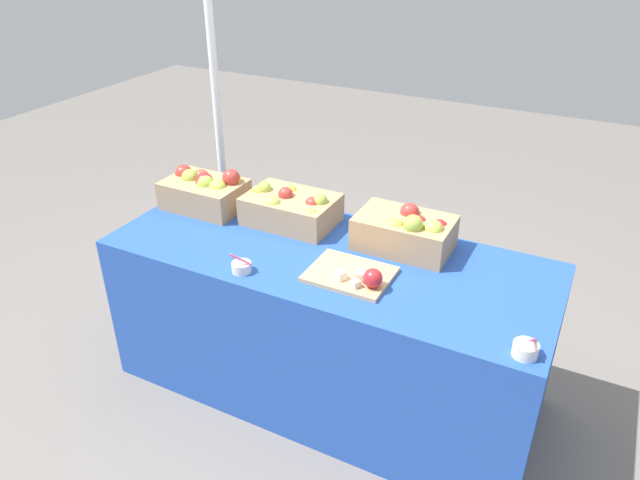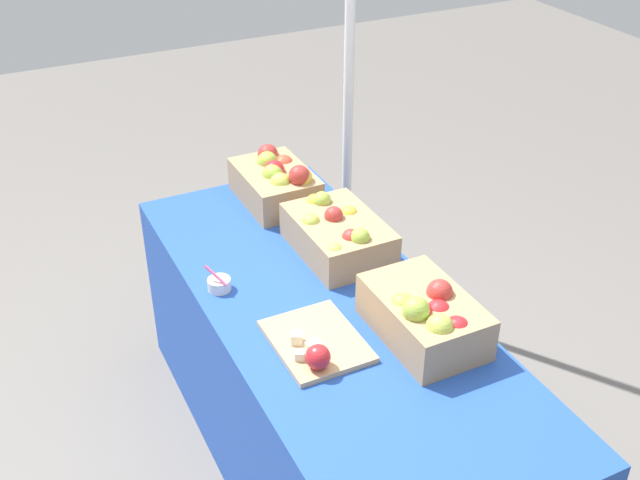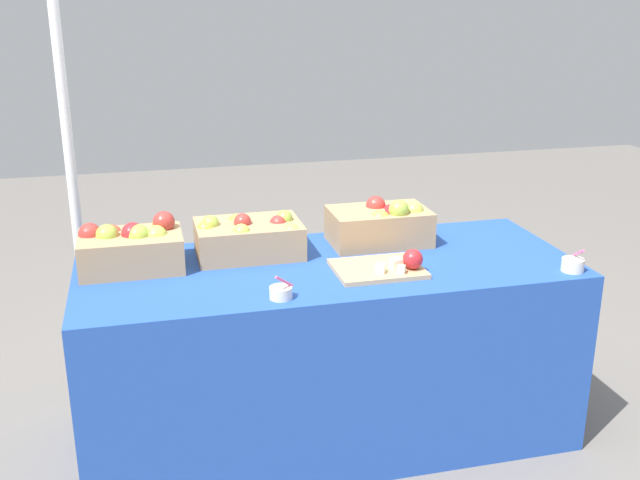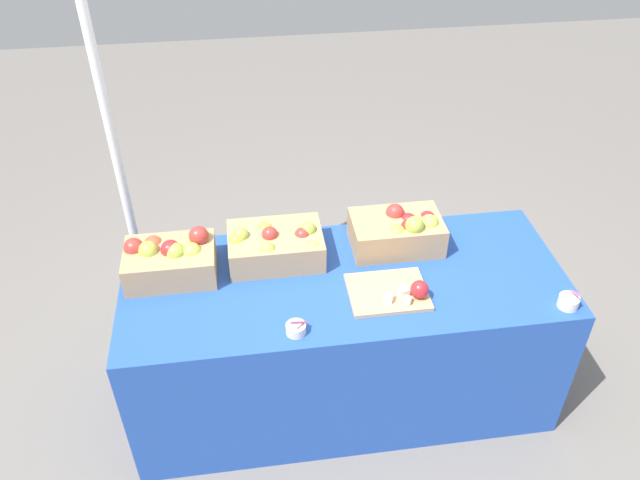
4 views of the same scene
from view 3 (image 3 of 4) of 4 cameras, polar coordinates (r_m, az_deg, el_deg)
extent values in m
plane|color=slate|center=(3.20, 0.58, -14.33)|extent=(10.00, 10.00, 0.00)
cube|color=#234CAD|center=(3.02, 0.60, -8.41)|extent=(1.90, 0.76, 0.74)
cube|color=tan|center=(2.88, -14.21, -0.88)|extent=(0.38, 0.26, 0.14)
sphere|color=#B2332D|center=(2.90, -11.84, 1.35)|extent=(0.08, 0.08, 0.08)
sphere|color=#D14C33|center=(2.94, -15.61, 0.34)|extent=(0.08, 0.08, 0.08)
sphere|color=#99B742|center=(2.87, -15.95, 0.35)|extent=(0.08, 0.08, 0.08)
sphere|color=gold|center=(2.91, -11.88, 1.21)|extent=(0.08, 0.08, 0.08)
sphere|color=red|center=(2.85, -14.11, 0.49)|extent=(0.08, 0.08, 0.08)
sphere|color=#B2332D|center=(2.90, -17.17, 0.44)|extent=(0.08, 0.08, 0.08)
sphere|color=#B2C64C|center=(2.85, -12.39, 0.28)|extent=(0.08, 0.08, 0.08)
sphere|color=#99B742|center=(2.84, -13.71, 0.33)|extent=(0.08, 0.08, 0.08)
cube|color=tan|center=(2.96, -5.47, 0.09)|extent=(0.41, 0.28, 0.13)
sphere|color=#B2332D|center=(2.93, -5.94, 1.39)|extent=(0.07, 0.07, 0.07)
sphere|color=#99B742|center=(2.97, -2.76, 1.65)|extent=(0.07, 0.07, 0.07)
sphere|color=gold|center=(3.00, -6.42, 1.32)|extent=(0.07, 0.07, 0.07)
sphere|color=#B2C64C|center=(2.85, -6.02, 0.57)|extent=(0.07, 0.07, 0.07)
sphere|color=#99B742|center=(2.98, -2.89, 1.36)|extent=(0.07, 0.07, 0.07)
sphere|color=#B2332D|center=(2.95, -3.22, 1.25)|extent=(0.07, 0.07, 0.07)
sphere|color=gold|center=(2.91, -8.75, 0.78)|extent=(0.07, 0.07, 0.07)
sphere|color=#B2C64C|center=(2.88, -2.20, 0.60)|extent=(0.07, 0.07, 0.07)
sphere|color=#99B742|center=(2.93, -8.37, 1.23)|extent=(0.07, 0.07, 0.07)
cube|color=tan|center=(3.09, 4.51, 1.05)|extent=(0.40, 0.26, 0.14)
sphere|color=#99B742|center=(3.01, 4.61, 1.54)|extent=(0.08, 0.08, 0.08)
sphere|color=red|center=(3.04, 5.61, 1.87)|extent=(0.08, 0.08, 0.08)
sphere|color=red|center=(3.11, 5.41, 1.99)|extent=(0.08, 0.08, 0.08)
sphere|color=#B2C64C|center=(3.08, 7.17, 2.19)|extent=(0.08, 0.08, 0.08)
sphere|color=#99B742|center=(3.02, 6.03, 2.30)|extent=(0.08, 0.08, 0.08)
sphere|color=#B2332D|center=(3.12, 4.28, 2.64)|extent=(0.08, 0.08, 0.08)
sphere|color=red|center=(3.14, 6.92, 2.10)|extent=(0.08, 0.08, 0.08)
cube|color=tan|center=(2.80, 4.42, -2.21)|extent=(0.33, 0.26, 0.02)
cube|color=beige|center=(2.77, 5.80, -1.80)|extent=(0.05, 0.05, 0.04)
cube|color=beige|center=(2.73, 4.61, -2.15)|extent=(0.05, 0.05, 0.03)
sphere|color=red|center=(2.77, 7.10, -1.46)|extent=(0.08, 0.08, 0.08)
cube|color=beige|center=(2.73, 6.22, -2.24)|extent=(0.04, 0.04, 0.03)
cylinder|color=silver|center=(2.94, 18.74, -1.81)|extent=(0.08, 0.08, 0.05)
cylinder|color=#EA598C|center=(2.93, 19.13, -0.94)|extent=(0.02, 0.08, 0.05)
cylinder|color=silver|center=(2.55, -3.00, -4.04)|extent=(0.08, 0.08, 0.04)
cylinder|color=#EA598C|center=(2.52, -2.75, -3.18)|extent=(0.07, 0.06, 0.06)
cylinder|color=white|center=(3.24, -18.66, 6.87)|extent=(0.04, 0.04, 2.27)
camera|label=1|loc=(1.79, 58.28, 19.35)|focal=33.43mm
camera|label=2|loc=(3.07, 46.50, 23.29)|focal=43.92mm
camera|label=4|loc=(1.03, 20.70, 67.72)|focal=35.50mm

